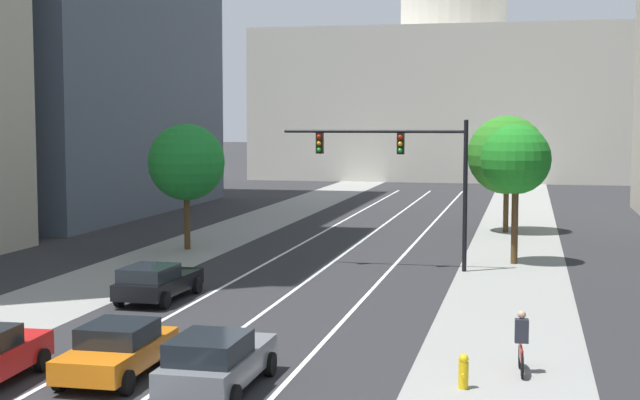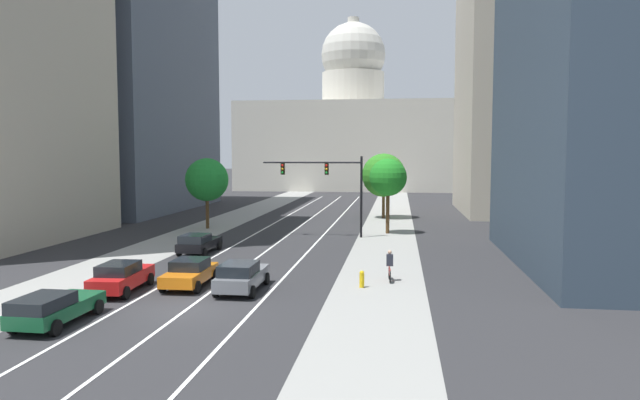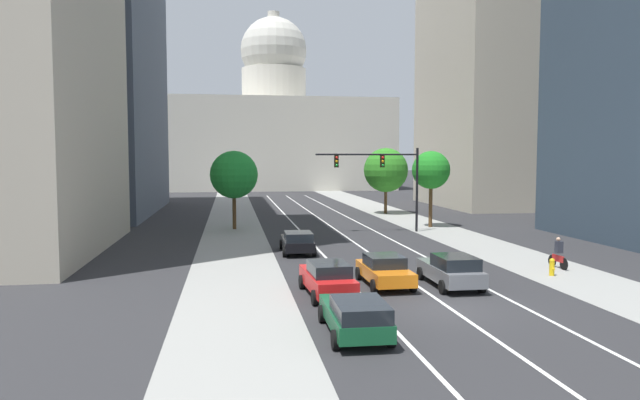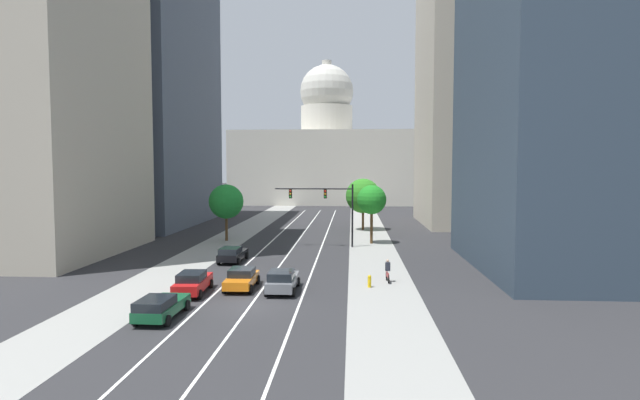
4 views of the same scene
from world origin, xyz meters
The scene contains 16 objects.
ground_plane centered at (0.00, 40.00, 0.00)m, with size 400.00×400.00×0.00m, color #2B2B2D.
sidewalk_left centered at (-8.47, 35.00, 0.01)m, with size 4.86×130.00×0.01m, color gray.
sidewalk_right centered at (8.47, 35.00, 0.01)m, with size 4.86×130.00×0.01m, color gray.
lane_stripe_left centered at (-3.02, 25.00, 0.01)m, with size 0.16×90.00×0.01m, color white.
lane_stripe_center centered at (0.00, 25.00, 0.01)m, with size 0.16×90.00×0.01m, color white.
lane_stripe_right centered at (3.02, 25.00, 0.01)m, with size 0.16×90.00×0.01m, color white.
capitol_building centered at (0.00, 94.60, 10.72)m, with size 43.29×26.98×34.39m.
car_gray centered at (1.51, 3.88, 0.80)m, with size 2.04×4.56×1.55m.
car_orange centered at (-1.51, 4.61, 0.75)m, with size 2.08×4.40×1.45m.
car_black centered at (-4.53, 14.47, 0.75)m, with size 2.13×4.61×1.44m.
traffic_signal_mast centered at (3.69, 23.81, 4.91)m, with size 8.45×0.39×6.82m.
fire_hydrant centered at (7.57, 5.51, 0.46)m, with size 0.26×0.35×0.91m.
cyclist centered at (8.99, 7.31, 0.85)m, with size 0.38×1.70×1.72m.
street_tree_far_right centered at (7.79, 38.88, 4.68)m, with size 4.72×4.72×7.06m.
street_tree_near_right centered at (8.49, 26.59, 4.93)m, with size 3.29×3.29×6.61m.
street_tree_mid_left centered at (-8.38, 27.77, 4.59)m, with size 4.02×4.02×6.62m.
Camera 1 is at (9.09, -17.81, 6.88)m, focal length 51.98 mm.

